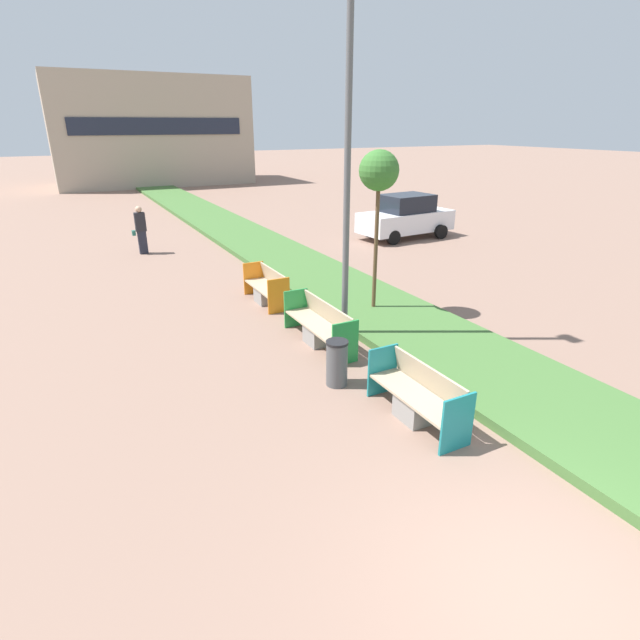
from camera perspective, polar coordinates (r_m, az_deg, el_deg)
ground_plane at (r=6.52m, az=24.43°, el=-26.87°), size 180.00×180.00×0.00m
planter_grass_strip at (r=16.60m, az=-1.21°, el=5.47°), size 2.80×120.00×0.18m
building_backdrop at (r=45.53m, az=-18.87°, el=19.72°), size 14.93×7.98×8.17m
bench_teal_frame at (r=8.64m, az=11.09°, el=-8.88°), size 0.65×2.03×0.94m
bench_green_frame at (r=11.29m, az=0.00°, el=-0.89°), size 0.65×2.42×0.94m
bench_orange_frame at (r=14.01m, az=-6.09°, el=3.44°), size 0.65×1.89×0.94m
litter_bin at (r=9.50m, az=1.94°, el=-4.93°), size 0.43×0.43×0.90m
street_lamp_post at (r=10.69m, az=3.24°, el=21.33°), size 0.24×0.44×8.53m
sapling_tree_near at (r=12.53m, az=6.75°, el=16.30°), size 0.97×0.97×4.13m
pedestrian_walking at (r=20.43m, az=-19.79°, el=9.70°), size 0.53×0.24×1.81m
parked_car_distant at (r=22.43m, az=9.78°, el=11.55°), size 4.32×2.07×1.86m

